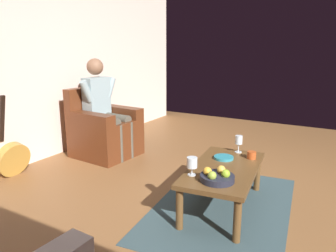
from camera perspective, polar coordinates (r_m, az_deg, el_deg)
The scene contains 12 objects.
ground_plane at distance 3.15m, azimuth 18.06°, elevation -13.98°, with size 7.03×7.03×0.00m, color brown.
wall_back at distance 4.43m, azimuth -21.81°, elevation 10.80°, with size 6.23×0.06×2.55m, color beige.
rug at distance 3.11m, azimuth 9.49°, elevation -13.75°, with size 1.79×1.16×0.01m, color #34494E.
armchair at distance 4.44m, azimuth -11.18°, elevation -0.91°, with size 0.76×0.79×0.90m.
person_seated at distance 4.35m, azimuth -11.18°, elevation 3.56°, with size 0.62×0.63×1.28m.
coffee_table at distance 2.98m, azimuth 9.75°, elevation -8.05°, with size 1.15×0.68×0.39m.
guitar at distance 4.07m, azimuth -25.65°, elevation -4.77°, with size 0.39×0.32×1.05m.
wine_glass_near at distance 3.35m, azimuth 12.28°, elevation -2.58°, with size 0.07×0.07×0.17m.
wine_glass_far at distance 2.71m, azimuth 4.22°, elevation -6.57°, with size 0.09×0.09×0.15m.
fruit_bowl at distance 2.64m, azimuth 8.58°, elevation -8.76°, with size 0.27×0.27×0.11m.
decorative_dish at distance 3.16m, azimuth 9.72°, elevation -5.47°, with size 0.19×0.19×0.02m, color teal.
candle_jar at distance 3.21m, azimuth 14.42°, elevation -4.96°, with size 0.08×0.08×0.07m, color #B64C1F.
Camera 1 is at (2.76, 0.50, 1.43)m, focal length 34.82 mm.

